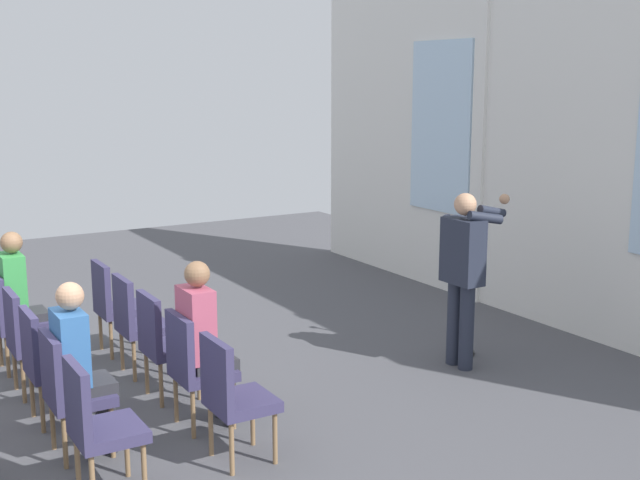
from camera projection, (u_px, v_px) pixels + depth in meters
name	position (u px, v px, depth m)	size (l,w,h in m)	color
rear_partition	(550.00, 142.00, 8.95)	(8.90, 0.14, 4.06)	silver
speaker	(463.00, 267.00, 7.72)	(0.50, 0.69, 1.68)	#232838
mic_stand	(461.00, 322.00, 8.18)	(0.28, 0.28, 1.55)	black
chair_r0_c0	(113.00, 302.00, 8.18)	(0.46, 0.44, 0.94)	olive
chair_r0_c1	(136.00, 319.00, 7.59)	(0.46, 0.44, 0.94)	olive
chair_r0_c2	(163.00, 339.00, 7.00)	(0.46, 0.44, 0.94)	olive
chair_r0_c3	(194.00, 363.00, 6.41)	(0.46, 0.44, 0.94)	olive
audience_r0_c3	(203.00, 336.00, 6.41)	(0.36, 0.39, 1.35)	#2D2D33
chair_r0_c4	(232.00, 392.00, 5.83)	(0.46, 0.44, 0.94)	olive
chair_r1_c0	(12.00, 316.00, 7.69)	(0.46, 0.44, 0.94)	olive
audience_r1_c0	(19.00, 294.00, 7.69)	(0.36, 0.39, 1.33)	#2D2D33
chair_r1_c1	(27.00, 336.00, 7.10)	(0.46, 0.44, 0.94)	olive
chair_r1_c2	(46.00, 359.00, 6.51)	(0.46, 0.44, 0.94)	olive
chair_r1_c3	(69.00, 387.00, 5.92)	(0.46, 0.44, 0.94)	olive
audience_r1_c3	(79.00, 360.00, 5.93)	(0.36, 0.39, 1.31)	#2D2D33
chair_r1_c4	(96.00, 421.00, 5.34)	(0.46, 0.44, 0.94)	olive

